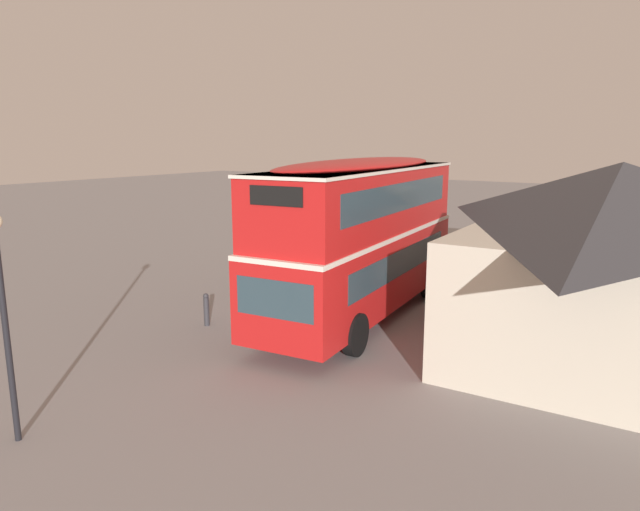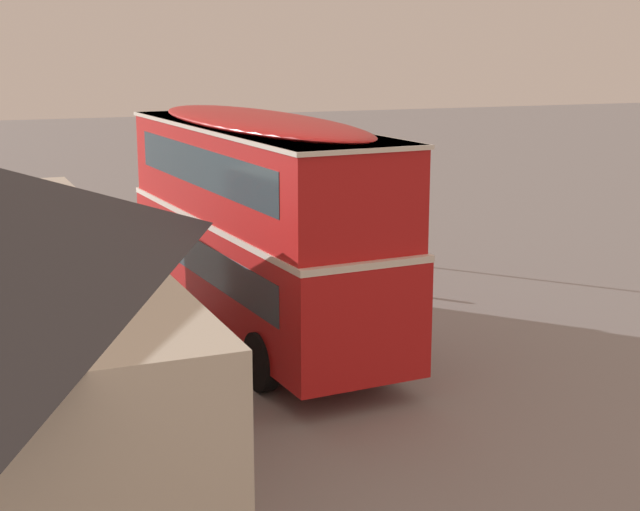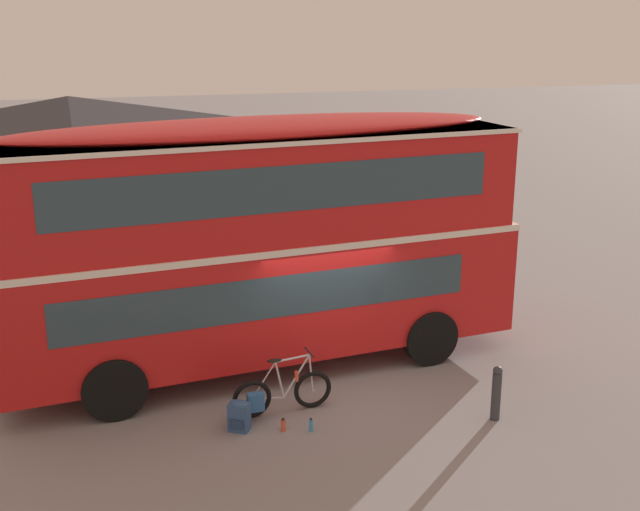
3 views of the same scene
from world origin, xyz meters
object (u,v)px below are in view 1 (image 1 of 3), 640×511
object	(u,v)px
double_decker_bus	(362,231)
kerb_bollard	(206,309)
water_bottle_blue_sports	(284,300)
touring_bicycle	(309,293)
street_lamp	(3,302)
water_bottle_red_squeeze	(295,298)
backpack_on_ground	(312,289)

from	to	relation	value
double_decker_bus	kerb_bollard	distance (m)	5.10
water_bottle_blue_sports	double_decker_bus	bearing A→B (deg)	92.94
touring_bicycle	water_bottle_blue_sports	size ratio (longest dim) A/B	7.49
touring_bicycle	street_lamp	world-z (taller)	street_lamp
touring_bicycle	water_bottle_red_squeeze	bearing A→B (deg)	-98.33
double_decker_bus	street_lamp	bearing A→B (deg)	-8.85
water_bottle_blue_sports	kerb_bollard	bearing A→B (deg)	-8.76
touring_bicycle	water_bottle_red_squeeze	world-z (taller)	touring_bicycle
backpack_on_ground	water_bottle_blue_sports	world-z (taller)	backpack_on_ground
street_lamp	double_decker_bus	bearing A→B (deg)	171.15
double_decker_bus	touring_bicycle	world-z (taller)	double_decker_bus
touring_bicycle	kerb_bollard	xyz separation A→B (m)	(3.43, -1.23, 0.12)
street_lamp	kerb_bollard	xyz separation A→B (m)	(-6.58, -1.79, -2.09)
water_bottle_blue_sports	street_lamp	world-z (taller)	street_lamp
double_decker_bus	water_bottle_blue_sports	distance (m)	3.81
backpack_on_ground	kerb_bollard	size ratio (longest dim) A/B	0.55
backpack_on_ground	street_lamp	xyz separation A→B (m)	(10.78, 0.93, 2.31)
backpack_on_ground	kerb_bollard	world-z (taller)	kerb_bollard
street_lamp	kerb_bollard	distance (m)	7.13
double_decker_bus	street_lamp	world-z (taller)	double_decker_bus
touring_bicycle	street_lamp	xyz separation A→B (m)	(10.01, 0.56, 2.21)
backpack_on_ground	double_decker_bus	bearing A→B (deg)	68.50
touring_bicycle	double_decker_bus	bearing A→B (deg)	84.60
backpack_on_ground	water_bottle_blue_sports	size ratio (longest dim) A/B	2.24
double_decker_bus	touring_bicycle	distance (m)	3.09
double_decker_bus	water_bottle_blue_sports	bearing A→B (deg)	-87.06
water_bottle_red_squeeze	kerb_bollard	xyz separation A→B (m)	(3.52, -0.63, 0.40)
touring_bicycle	backpack_on_ground	xyz separation A→B (m)	(-0.77, -0.38, -0.10)
touring_bicycle	backpack_on_ground	size ratio (longest dim) A/B	3.34
water_bottle_blue_sports	kerb_bollard	world-z (taller)	kerb_bollard
backpack_on_ground	water_bottle_red_squeeze	size ratio (longest dim) A/B	2.38
water_bottle_red_squeeze	kerb_bollard	bearing A→B (deg)	-10.06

